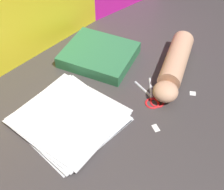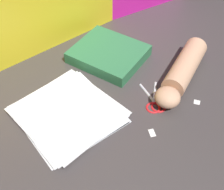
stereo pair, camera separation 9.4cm
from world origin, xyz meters
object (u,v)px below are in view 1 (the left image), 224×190
Objects in this scene: paper_stack at (69,118)px; book_closed at (99,55)px; scissors at (152,97)px; hand_forearm at (174,66)px.

paper_stack is 0.30m from book_closed.
scissors is 0.15m from hand_forearm.
hand_forearm is (0.38, -0.12, 0.03)m from paper_stack.
hand_forearm is (0.14, 0.01, 0.03)m from scissors.
scissors is (0.24, -0.14, -0.00)m from paper_stack.
scissors is 0.42× the size of hand_forearm.
paper_stack is 0.28m from scissors.
hand_forearm is (0.11, -0.25, 0.02)m from book_closed.
book_closed is 0.87× the size of hand_forearm.
hand_forearm is at bearing -65.68° from book_closed.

